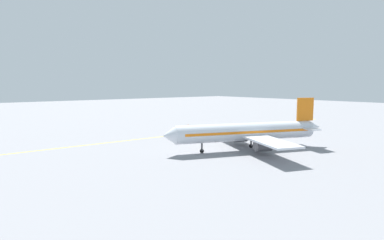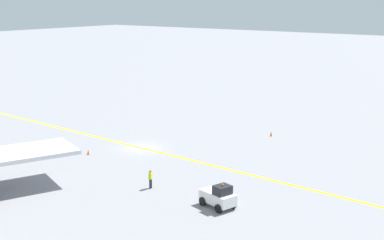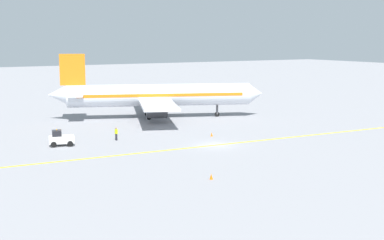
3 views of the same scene
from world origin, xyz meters
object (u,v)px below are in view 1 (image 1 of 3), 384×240
object	(u,v)px
traffic_cone_near_nose	(188,125)
traffic_cone_mid_apron	(196,136)
airplane_at_gate	(248,132)
baggage_tug_white	(257,128)
ground_crew_worker	(239,131)

from	to	relation	value
traffic_cone_near_nose	traffic_cone_mid_apron	size ratio (longest dim) A/B	1.00
airplane_at_gate	baggage_tug_white	world-z (taller)	airplane_at_gate
baggage_tug_white	traffic_cone_near_nose	xyz separation A→B (m)	(22.62, 7.40, -0.63)
traffic_cone_mid_apron	baggage_tug_white	bearing A→B (deg)	-101.57
airplane_at_gate	traffic_cone_near_nose	size ratio (longest dim) A/B	61.97
traffic_cone_near_nose	traffic_cone_mid_apron	bearing A→B (deg)	147.27
airplane_at_gate	traffic_cone_near_nose	xyz separation A→B (m)	(37.38, -13.35, -3.43)
baggage_tug_white	traffic_cone_near_nose	distance (m)	23.80
airplane_at_gate	traffic_cone_mid_apron	bearing A→B (deg)	-4.17
airplane_at_gate	traffic_cone_mid_apron	size ratio (longest dim) A/B	61.97
baggage_tug_white	ground_crew_worker	bearing A→B (deg)	89.29
airplane_at_gate	baggage_tug_white	size ratio (longest dim) A/B	10.36
ground_crew_worker	traffic_cone_mid_apron	xyz separation A→B (m)	(3.88, 12.14, -0.63)
airplane_at_gate	baggage_tug_white	distance (m)	25.62
ground_crew_worker	airplane_at_gate	bearing A→B (deg)	137.72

